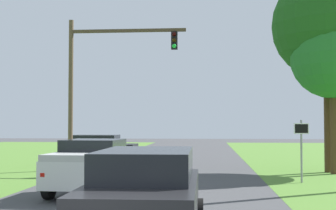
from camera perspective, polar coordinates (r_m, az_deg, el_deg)
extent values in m
plane|color=#424244|center=(15.98, -3.11, -10.87)|extent=(120.00, 120.00, 0.00)
cube|color=black|center=(9.53, -2.79, -11.75)|extent=(2.07, 4.78, 0.93)
cube|color=black|center=(9.67, -2.61, -7.09)|extent=(1.82, 2.97, 0.59)
cube|color=silver|center=(16.97, -8.63, -7.51)|extent=(2.36, 5.40, 0.87)
cube|color=black|center=(16.66, -8.88, -5.10)|extent=(1.95, 2.10, 0.59)
cube|color=#B8B8B8|center=(15.36, -10.35, -6.06)|extent=(2.09, 2.11, 0.20)
cube|color=red|center=(14.78, -14.75, -8.08)|extent=(0.14, 0.07, 0.12)
cube|color=red|center=(14.22, -8.26, -8.37)|extent=(0.14, 0.07, 0.12)
cylinder|color=black|center=(18.88, -10.32, -8.29)|extent=(0.29, 0.81, 0.80)
cylinder|color=black|center=(18.35, -4.00, -8.49)|extent=(0.29, 0.81, 0.80)
cylinder|color=black|center=(15.80, -14.04, -9.44)|extent=(0.29, 0.81, 0.80)
cylinder|color=black|center=(15.16, -6.54, -9.80)|extent=(0.29, 0.81, 0.80)
cylinder|color=brown|center=(25.20, -11.55, 1.21)|extent=(0.24, 0.24, 7.79)
cube|color=#4C3D2B|center=(24.94, -4.80, 8.84)|extent=(5.99, 0.16, 0.16)
cube|color=black|center=(24.56, 0.77, 7.70)|extent=(0.32, 0.28, 0.90)
sphere|color=black|center=(24.47, 0.74, 8.45)|extent=(0.22, 0.22, 0.22)
sphere|color=black|center=(24.42, 0.74, 7.76)|extent=(0.22, 0.22, 0.22)
sphere|color=#1ED83F|center=(24.37, 0.74, 7.07)|extent=(0.22, 0.22, 0.22)
cylinder|color=gray|center=(20.19, 15.66, -5.35)|extent=(0.08, 0.08, 2.55)
cube|color=white|center=(20.13, 15.65, -2.73)|extent=(0.60, 0.03, 0.44)
cube|color=black|center=(20.11, 15.66, -2.73)|extent=(0.52, 0.01, 0.36)
cylinder|color=#4C351E|center=(24.15, 19.23, -2.93)|extent=(0.36, 0.36, 4.12)
sphere|color=#257029|center=(24.36, 19.12, 5.54)|extent=(4.08, 4.08, 4.08)
cube|color=black|center=(28.52, -8.23, -5.49)|extent=(4.40, 2.02, 0.86)
cube|color=black|center=(28.55, -8.65, -4.08)|extent=(2.66, 1.74, 0.53)
cube|color=red|center=(27.30, -4.26, -5.56)|extent=(0.06, 0.14, 0.12)
cube|color=red|center=(28.83, -3.69, -5.39)|extent=(0.06, 0.14, 0.12)
cylinder|color=black|center=(28.01, -11.42, -6.41)|extent=(0.69, 0.25, 0.68)
cylinder|color=black|center=(29.83, -10.30, -6.16)|extent=(0.69, 0.25, 0.68)
cylinder|color=black|center=(27.32, -5.98, -6.55)|extent=(0.69, 0.25, 0.68)
cylinder|color=black|center=(29.17, -5.18, -6.28)|extent=(0.69, 0.25, 0.68)
cylinder|color=#4C351E|center=(24.84, 18.55, -1.57)|extent=(0.36, 0.36, 5.28)
sphere|color=#1E551A|center=(25.31, 18.42, 9.04)|extent=(5.39, 5.39, 5.39)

